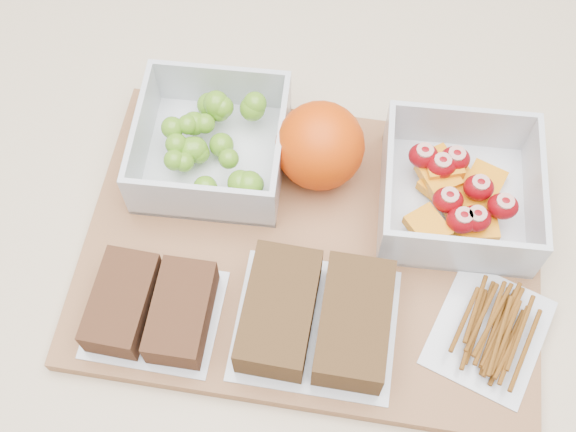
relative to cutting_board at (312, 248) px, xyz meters
name	(u,v)px	position (x,y,z in m)	size (l,w,h in m)	color
ground	(286,430)	(-0.03, 0.01, -0.91)	(4.00, 4.00, 0.00)	gray
counter	(285,368)	(-0.03, 0.01, -0.46)	(1.20, 0.90, 0.90)	beige
cutting_board	(312,248)	(0.00, 0.00, 0.00)	(0.42, 0.30, 0.02)	#98653F
grape_container	(213,143)	(-0.10, 0.08, 0.03)	(0.14, 0.14, 0.06)	silver
fruit_container	(458,192)	(0.13, 0.06, 0.03)	(0.14, 0.14, 0.06)	silver
orange	(320,146)	(0.00, 0.08, 0.05)	(0.08, 0.08, 0.08)	#EB4605
sandwich_bag_left	(152,308)	(-0.13, -0.08, 0.03)	(0.12, 0.11, 0.04)	silver
sandwich_bag_center	(316,317)	(0.01, -0.08, 0.03)	(0.15, 0.13, 0.04)	silver
pretzel_bag	(492,328)	(0.16, -0.07, 0.02)	(0.12, 0.13, 0.02)	silver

